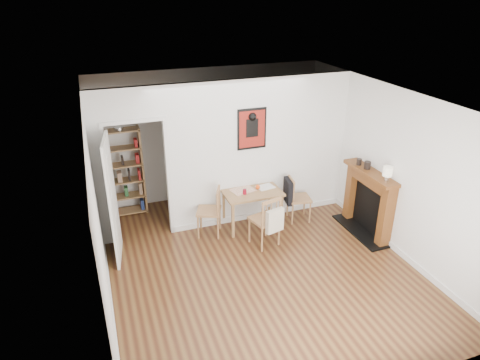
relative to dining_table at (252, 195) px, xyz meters
name	(u,v)px	position (x,y,z in m)	size (l,w,h in m)	color
ground	(257,262)	(-0.33, -1.10, -0.61)	(5.20, 5.20, 0.00)	brown
room_shell	(235,156)	(-0.23, 0.24, 0.69)	(5.20, 5.20, 5.20)	silver
dining_table	(252,195)	(0.00, 0.00, 0.00)	(1.01, 0.64, 0.69)	#8B6141
chair_left	(209,212)	(-0.80, -0.02, -0.17)	(0.58, 0.58, 0.88)	#A2754B
chair_right	(298,198)	(0.87, -0.08, -0.16)	(0.54, 0.49, 0.85)	#A2754B
chair_front	(265,220)	(-0.02, -0.64, -0.14)	(0.56, 0.60, 0.91)	#A2754B
bookshelf	(124,173)	(-2.05, 1.24, 0.22)	(0.71, 0.28, 1.68)	#8B6141
fireplace	(369,200)	(1.83, -0.85, 0.01)	(0.45, 1.25, 1.16)	brown
red_glass	(245,192)	(-0.16, -0.06, 0.13)	(0.07, 0.07, 0.09)	maroon
orange_fruit	(258,187)	(0.13, 0.05, 0.12)	(0.08, 0.08, 0.08)	#FF4F0D
placemat	(243,190)	(-0.14, 0.09, 0.08)	(0.41, 0.30, 0.00)	beige
notebook	(265,187)	(0.28, 0.07, 0.09)	(0.30, 0.22, 0.02)	silver
mantel_lamp	(388,172)	(1.79, -1.26, 0.70)	(0.15, 0.15, 0.24)	silver
ceramic_jar_a	(367,165)	(1.78, -0.74, 0.62)	(0.11, 0.11, 0.13)	black
ceramic_jar_b	(359,162)	(1.75, -0.55, 0.61)	(0.09, 0.09, 0.11)	black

